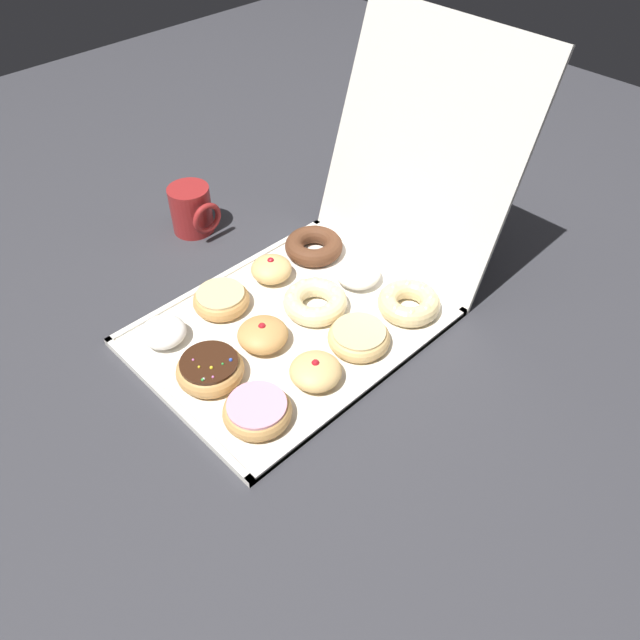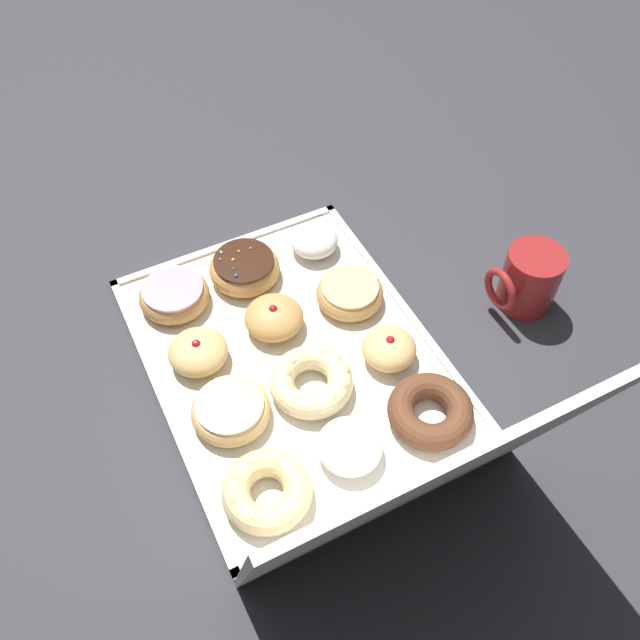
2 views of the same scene
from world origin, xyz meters
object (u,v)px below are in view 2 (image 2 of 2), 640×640
(pink_frosted_donut_2, at_px, (174,295))
(jelly_filled_donut_6, at_px, (389,349))
(chocolate_cake_ring_donut_9, at_px, (430,411))
(glazed_ring_donut_8, at_px, (231,410))
(powdered_filled_donut_0, at_px, (314,240))
(glazed_ring_donut_3, at_px, (350,293))
(sprinkle_donut_1, at_px, (242,269))
(cruller_donut_11, at_px, (267,491))
(cruller_donut_7, at_px, (314,380))
(coffee_mug, at_px, (529,279))
(jelly_filled_donut_5, at_px, (198,352))
(jelly_filled_donut_4, at_px, (275,317))
(powdered_filled_donut_10, at_px, (349,447))
(donut_box, at_px, (292,358))

(pink_frosted_donut_2, height_order, jelly_filled_donut_6, jelly_filled_donut_6)
(chocolate_cake_ring_donut_9, bearing_deg, glazed_ring_donut_8, -27.11)
(powdered_filled_donut_0, xyz_separation_m, glazed_ring_donut_3, (0.00, 0.13, -0.00))
(sprinkle_donut_1, bearing_deg, chocolate_cake_ring_donut_9, 109.90)
(sprinkle_donut_1, xyz_separation_m, jelly_filled_donut_6, (-0.13, 0.25, 0.00))
(glazed_ring_donut_8, bearing_deg, cruller_donut_11, 88.32)
(powdered_filled_donut_0, height_order, cruller_donut_7, powdered_filled_donut_0)
(powdered_filled_donut_0, distance_m, glazed_ring_donut_3, 0.13)
(pink_frosted_donut_2, height_order, cruller_donut_7, cruller_donut_7)
(coffee_mug, bearing_deg, glazed_ring_donut_8, -0.59)
(sprinkle_donut_1, bearing_deg, jelly_filled_donut_5, 45.49)
(pink_frosted_donut_2, relative_size, jelly_filled_donut_5, 1.26)
(sprinkle_donut_1, relative_size, coffee_mug, 1.05)
(glazed_ring_donut_8, bearing_deg, glazed_ring_donut_3, -155.51)
(pink_frosted_donut_2, distance_m, coffee_mug, 0.56)
(glazed_ring_donut_3, bearing_deg, chocolate_cake_ring_donut_9, 89.50)
(cruller_donut_7, bearing_deg, powdered_filled_donut_0, -116.40)
(jelly_filled_donut_4, relative_size, cruller_donut_7, 0.75)
(jelly_filled_donut_4, bearing_deg, chocolate_cake_ring_donut_9, 116.93)
(powdered_filled_donut_0, relative_size, jelly_filled_donut_4, 0.89)
(jelly_filled_donut_5, distance_m, powdered_filled_donut_10, 0.27)
(powdered_filled_donut_0, bearing_deg, glazed_ring_donut_3, 89.84)
(donut_box, xyz_separation_m, jelly_filled_donut_5, (0.13, -0.06, 0.03))
(coffee_mug, bearing_deg, cruller_donut_7, 0.54)
(glazed_ring_donut_3, bearing_deg, sprinkle_donut_1, -42.57)
(jelly_filled_donut_4, relative_size, jelly_filled_donut_6, 1.12)
(donut_box, bearing_deg, glazed_ring_donut_3, -155.84)
(jelly_filled_donut_4, relative_size, powdered_filled_donut_10, 1.02)
(powdered_filled_donut_10, bearing_deg, jelly_filled_donut_4, -90.57)
(jelly_filled_donut_4, height_order, jelly_filled_donut_6, same)
(pink_frosted_donut_2, bearing_deg, sprinkle_donut_1, -179.34)
(powdered_filled_donut_10, xyz_separation_m, cruller_donut_11, (0.12, 0.01, -0.00))
(sprinkle_donut_1, bearing_deg, glazed_ring_donut_3, 137.43)
(jelly_filled_donut_5, relative_size, chocolate_cake_ring_donut_9, 0.74)
(donut_box, height_order, powdered_filled_donut_0, powdered_filled_donut_0)
(jelly_filled_donut_6, bearing_deg, jelly_filled_donut_4, -45.99)
(powdered_filled_donut_0, relative_size, glazed_ring_donut_3, 0.75)
(cruller_donut_7, distance_m, coffee_mug, 0.38)
(powdered_filled_donut_0, bearing_deg, coffee_mug, 135.58)
(glazed_ring_donut_3, distance_m, jelly_filled_donut_4, 0.13)
(chocolate_cake_ring_donut_9, bearing_deg, pink_frosted_donut_2, -55.54)
(jelly_filled_donut_5, relative_size, cruller_donut_11, 0.75)
(powdered_filled_donut_10, relative_size, cruller_donut_11, 0.76)
(jelly_filled_donut_4, bearing_deg, donut_box, 88.70)
(glazed_ring_donut_3, bearing_deg, cruller_donut_7, 44.61)
(glazed_ring_donut_8, bearing_deg, cruller_donut_7, 176.03)
(glazed_ring_donut_3, distance_m, cruller_donut_7, 0.17)
(jelly_filled_donut_5, height_order, cruller_donut_11, jelly_filled_donut_5)
(pink_frosted_donut_2, xyz_separation_m, coffee_mug, (-0.50, 0.24, 0.03))
(powdered_filled_donut_0, distance_m, jelly_filled_donut_4, 0.18)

